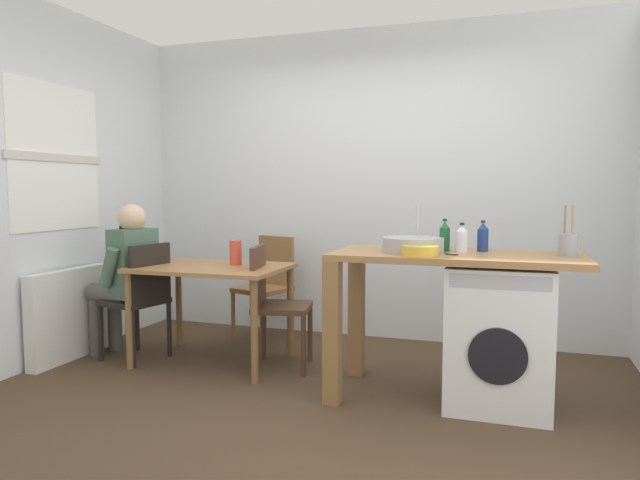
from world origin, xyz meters
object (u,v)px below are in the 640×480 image
object	(u,v)px
chair_opposite	(272,299)
vase	(236,253)
mixing_bowl	(420,250)
bottle_tall_green	(445,236)
bottle_clear_small	(483,237)
chair_person_seat	(141,295)
bottle_squat_brown	(462,239)
seated_person	(126,272)
dining_table	(212,278)
chair_spare_by_wall	(268,282)
washing_machine	(499,335)
utensil_crock	(568,244)

from	to	relation	value
chair_opposite	vase	xyz separation A→B (m)	(-0.33, 0.07, 0.33)
mixing_bowl	bottle_tall_green	bearing A→B (deg)	71.61
bottle_clear_small	vase	xyz separation A→B (m)	(-1.80, 0.16, -0.17)
chair_opposite	bottle_tall_green	distance (m)	1.35
chair_person_seat	chair_opposite	distance (m)	1.04
bottle_squat_brown	bottle_tall_green	bearing A→B (deg)	150.41
bottle_squat_brown	vase	bearing A→B (deg)	171.00
bottle_tall_green	vase	bearing A→B (deg)	172.62
chair_opposite	seated_person	world-z (taller)	seated_person
bottle_clear_small	mixing_bowl	distance (m)	0.50
bottle_tall_green	vase	xyz separation A→B (m)	(-1.57, 0.20, -0.18)
dining_table	bottle_clear_small	xyz separation A→B (m)	(1.95, -0.06, 0.36)
dining_table	bottle_tall_green	distance (m)	1.76
seated_person	bottle_squat_brown	xyz separation A→B (m)	(2.54, -0.08, 0.33)
vase	dining_table	bearing A→B (deg)	-146.31
bottle_clear_small	mixing_bowl	bearing A→B (deg)	-132.85
seated_person	chair_spare_by_wall	bearing A→B (deg)	-32.04
vase	bottle_squat_brown	bearing A→B (deg)	-9.00
mixing_bowl	vase	size ratio (longest dim) A/B	1.15
washing_machine	mixing_bowl	distance (m)	0.72
bottle_tall_green	utensil_crock	xyz separation A→B (m)	(0.71, -0.07, -0.02)
bottle_tall_green	seated_person	bearing A→B (deg)	179.48
chair_spare_by_wall	bottle_tall_green	size ratio (longest dim) A/B	4.42
chair_spare_by_wall	bottle_tall_green	xyz separation A→B (m)	(1.60, -0.87, 0.50)
bottle_tall_green	chair_spare_by_wall	bearing A→B (deg)	151.32
bottle_squat_brown	dining_table	bearing A→B (deg)	174.81
seated_person	washing_machine	world-z (taller)	seated_person
washing_machine	bottle_clear_small	size ratio (longest dim) A/B	4.42
seated_person	bottle_squat_brown	bearing A→B (deg)	-79.78
bottle_squat_brown	chair_spare_by_wall	bearing A→B (deg)	151.26
bottle_tall_green	mixing_bowl	world-z (taller)	bottle_tall_green
dining_table	vase	bearing A→B (deg)	33.69
dining_table	bottle_clear_small	bearing A→B (deg)	-1.71
seated_person	bottle_clear_small	distance (m)	2.68
utensil_crock	bottle_clear_small	bearing A→B (deg)	166.83
chair_person_seat	bottle_squat_brown	bearing A→B (deg)	-79.10
dining_table	chair_spare_by_wall	world-z (taller)	chair_spare_by_wall
washing_machine	bottle_squat_brown	distance (m)	0.62
chair_opposite	chair_spare_by_wall	size ratio (longest dim) A/B	1.00
chair_opposite	bottle_squat_brown	xyz separation A→B (m)	(1.36, -0.20, 0.50)
bottle_squat_brown	seated_person	bearing A→B (deg)	178.09
bottle_clear_small	utensil_crock	distance (m)	0.49
dining_table	bottle_tall_green	size ratio (longest dim) A/B	5.40
dining_table	utensil_crock	size ratio (longest dim) A/B	3.67
bottle_tall_green	bottle_squat_brown	bearing A→B (deg)	-29.59
bottle_tall_green	utensil_crock	distance (m)	0.72
chair_opposite	utensil_crock	distance (m)	2.03
seated_person	vase	distance (m)	0.89
chair_person_seat	seated_person	distance (m)	0.23
mixing_bowl	bottle_clear_small	bearing A→B (deg)	47.15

